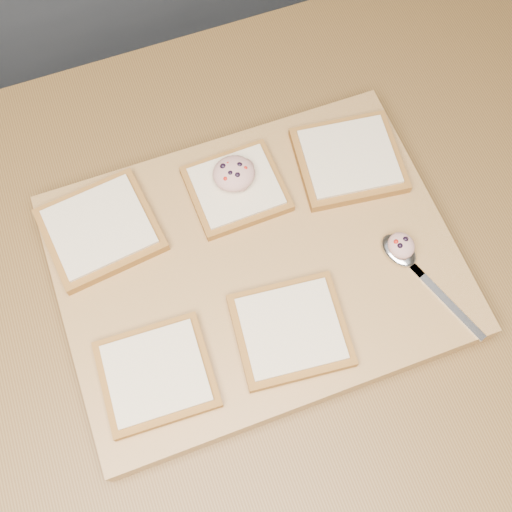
{
  "coord_description": "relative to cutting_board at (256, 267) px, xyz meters",
  "views": [
    {
      "loc": [
        -0.0,
        -0.24,
        1.63
      ],
      "look_at": [
        0.1,
        0.02,
        0.95
      ],
      "focal_mm": 45.0,
      "sensor_mm": 36.0,
      "label": 1
    }
  ],
  "objects": [
    {
      "name": "bread_near_left",
      "position": [
        -0.15,
        -0.09,
        0.03
      ],
      "size": [
        0.12,
        0.11,
        0.02
      ],
      "color": "brown",
      "rests_on": "cutting_board"
    },
    {
      "name": "cutting_board",
      "position": [
        0.0,
        0.0,
        0.0
      ],
      "size": [
        0.46,
        0.35,
        0.04
      ],
      "primitive_type": "cube",
      "color": "#9F7744",
      "rests_on": "island_counter"
    },
    {
      "name": "spoon",
      "position": [
        0.16,
        -0.06,
        0.02
      ],
      "size": [
        0.07,
        0.16,
        0.01
      ],
      "color": "silver",
      "rests_on": "cutting_board"
    },
    {
      "name": "island_counter",
      "position": [
        -0.1,
        -0.02,
        -0.46
      ],
      "size": [
        2.0,
        0.8,
        0.9
      ],
      "color": "slate",
      "rests_on": "ground"
    },
    {
      "name": "ground",
      "position": [
        -0.1,
        -0.02,
        -0.92
      ],
      "size": [
        4.0,
        4.0,
        0.0
      ],
      "primitive_type": "plane",
      "color": "#515459",
      "rests_on": "ground"
    },
    {
      "name": "tuna_salad_dollop",
      "position": [
        0.01,
        0.1,
        0.05
      ],
      "size": [
        0.05,
        0.05,
        0.02
      ],
      "color": "tan",
      "rests_on": "bread_far_center"
    },
    {
      "name": "bread_far_center",
      "position": [
        0.01,
        0.09,
        0.03
      ],
      "size": [
        0.11,
        0.1,
        0.02
      ],
      "color": "brown",
      "rests_on": "cutting_board"
    },
    {
      "name": "spoon_salad",
      "position": [
        0.16,
        -0.05,
        0.04
      ],
      "size": [
        0.03,
        0.03,
        0.02
      ],
      "color": "tan",
      "rests_on": "spoon"
    },
    {
      "name": "bread_far_left",
      "position": [
        -0.16,
        0.1,
        0.03
      ],
      "size": [
        0.14,
        0.13,
        0.02
      ],
      "color": "brown",
      "rests_on": "cutting_board"
    },
    {
      "name": "bread_far_right",
      "position": [
        0.15,
        0.08,
        0.03
      ],
      "size": [
        0.14,
        0.13,
        0.02
      ],
      "color": "brown",
      "rests_on": "cutting_board"
    },
    {
      "name": "bread_near_center",
      "position": [
        0.01,
        -0.09,
        0.03
      ],
      "size": [
        0.13,
        0.12,
        0.02
      ],
      "color": "brown",
      "rests_on": "cutting_board"
    }
  ]
}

